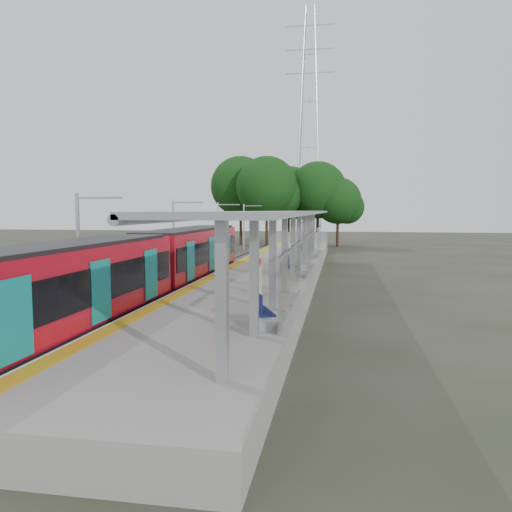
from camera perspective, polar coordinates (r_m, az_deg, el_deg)
The scene contains 16 objects.
ground at distance 13.79m, azimuth -10.18°, elevation -14.73°, with size 200.00×200.00×0.00m, color #474438.
trackbed at distance 33.72m, azimuth -5.88°, elevation -2.59°, with size 3.00×70.00×0.24m, color #59544C.
platform at distance 32.76m, azimuth 1.73°, elevation -2.12°, with size 6.00×50.00×1.00m, color gray.
tactile_strip at distance 33.14m, azimuth -2.64°, elevation -1.15°, with size 0.60×50.00×0.02m, color gold.
end_fence at distance 57.39m, azimuth 5.16°, elevation 2.12°, with size 6.00×0.10×1.20m, color #9EA0A5.
train at distance 23.79m, azimuth -12.56°, elevation -1.26°, with size 2.74×27.60×3.62m.
canopy at distance 28.51m, azimuth 3.90°, elevation 4.23°, with size 3.27×38.00×3.66m.
pylon at distance 86.55m, azimuth 6.08°, elevation 14.72°, with size 8.00×4.00×38.00m, color #9EA0A5, non-canonical shape.
tree_cluster at distance 66.06m, azimuth 2.98°, elevation 7.54°, with size 20.10×12.34×12.01m.
catenary_masts at distance 33.00m, azimuth -9.26°, elevation 2.07°, with size 2.08×48.16×5.40m.
bench_near at distance 15.96m, azimuth 0.39°, elevation -5.98°, with size 1.09×1.69×1.11m.
bench_mid at distance 28.67m, azimuth 3.99°, elevation -1.04°, with size 0.58×1.60×1.08m.
bench_far at distance 39.99m, azimuth 5.33°, elevation 0.77°, with size 1.18×1.72×1.13m.
info_pillar_near at distance 22.11m, azimuth 0.19°, elevation -2.58°, with size 0.36×0.36×1.58m.
info_pillar_far at distance 32.83m, azimuth 3.37°, elevation 0.06°, with size 0.38×0.38×1.70m.
litter_bin at distance 28.06m, azimuth 3.16°, elevation -1.51°, with size 0.39×0.39×0.80m, color #9EA0A5.
Camera 1 is at (4.46, -12.18, 4.69)m, focal length 35.00 mm.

